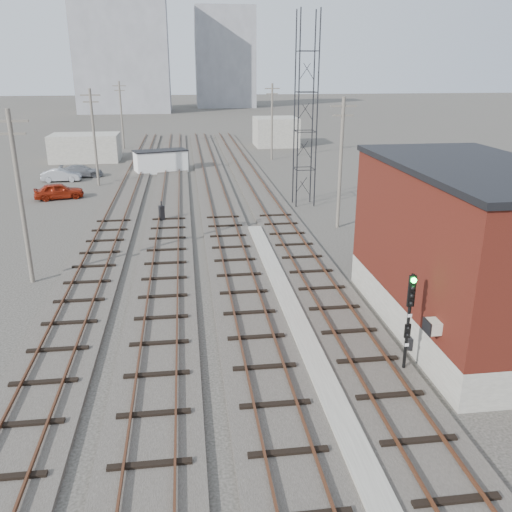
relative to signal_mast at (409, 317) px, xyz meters
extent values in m
plane|color=#282621|center=(-3.70, 51.28, -2.33)|extent=(320.00, 320.00, 0.00)
cube|color=#332D28|center=(-1.20, 30.28, -2.23)|extent=(3.20, 90.00, 0.20)
cube|color=#4C2816|center=(-1.92, 30.28, -2.00)|extent=(0.07, 90.00, 0.12)
cube|color=#4C2816|center=(-0.48, 30.28, -2.00)|extent=(0.07, 90.00, 0.12)
cube|color=#332D28|center=(-5.20, 30.28, -2.23)|extent=(3.20, 90.00, 0.20)
cube|color=#4C2816|center=(-5.92, 30.28, -2.00)|extent=(0.07, 90.00, 0.12)
cube|color=#4C2816|center=(-4.48, 30.28, -2.00)|extent=(0.07, 90.00, 0.12)
cube|color=#332D28|center=(-9.20, 30.28, -2.23)|extent=(3.20, 90.00, 0.20)
cube|color=#4C2816|center=(-9.92, 30.28, -2.00)|extent=(0.07, 90.00, 0.12)
cube|color=#4C2816|center=(-8.48, 30.28, -2.00)|extent=(0.07, 90.00, 0.12)
cube|color=#332D28|center=(-13.20, 30.28, -2.23)|extent=(3.20, 90.00, 0.20)
cube|color=#4C2816|center=(-13.92, 30.28, -2.00)|extent=(0.07, 90.00, 0.12)
cube|color=#4C2816|center=(-12.48, 30.28, -2.00)|extent=(0.07, 90.00, 0.12)
cube|color=gray|center=(-3.20, 5.28, -2.20)|extent=(0.90, 28.00, 0.26)
cube|color=gray|center=(3.80, 3.28, -1.58)|extent=(6.00, 12.00, 1.50)
cube|color=#531813|center=(3.80, 3.28, 1.92)|extent=(6.00, 12.00, 5.50)
cube|color=black|center=(3.80, 3.28, 4.77)|extent=(6.20, 12.20, 0.25)
cube|color=beige|center=(0.58, -0.72, -0.08)|extent=(0.45, 0.62, 0.45)
cube|color=black|center=(0.70, 1.28, -1.83)|extent=(0.20, 0.35, 0.50)
cylinder|color=black|center=(1.05, 25.53, 5.17)|extent=(0.10, 0.10, 15.00)
cylinder|color=black|center=(2.55, 25.53, 5.17)|extent=(0.10, 0.10, 15.00)
cylinder|color=black|center=(1.05, 27.03, 5.17)|extent=(0.10, 0.10, 15.00)
cylinder|color=black|center=(2.55, 27.03, 5.17)|extent=(0.10, 0.10, 15.00)
cylinder|color=#595147|center=(-16.20, 11.28, 2.17)|extent=(0.24, 0.24, 9.00)
cube|color=#595147|center=(-16.20, 11.28, 6.07)|extent=(1.80, 0.12, 0.12)
cube|color=#595147|center=(-16.20, 11.28, 5.47)|extent=(1.40, 0.12, 0.12)
cylinder|color=#595147|center=(-16.20, 36.28, 2.17)|extent=(0.24, 0.24, 9.00)
cube|color=#595147|center=(-16.20, 36.28, 6.07)|extent=(1.80, 0.12, 0.12)
cube|color=#595147|center=(-16.20, 36.28, 5.47)|extent=(1.40, 0.12, 0.12)
cylinder|color=#595147|center=(-16.20, 61.28, 2.17)|extent=(0.24, 0.24, 9.00)
cube|color=#595147|center=(-16.20, 61.28, 6.07)|extent=(1.80, 0.12, 0.12)
cube|color=#595147|center=(-16.20, 61.28, 5.47)|extent=(1.40, 0.12, 0.12)
cylinder|color=#595147|center=(2.80, 19.28, 2.17)|extent=(0.24, 0.24, 9.00)
cube|color=#595147|center=(2.80, 19.28, 6.07)|extent=(1.80, 0.12, 0.12)
cube|color=#595147|center=(2.80, 19.28, 5.47)|extent=(1.40, 0.12, 0.12)
cylinder|color=#595147|center=(2.80, 49.28, 2.17)|extent=(0.24, 0.24, 9.00)
cube|color=#595147|center=(2.80, 49.28, 6.07)|extent=(1.80, 0.12, 0.12)
cube|color=#595147|center=(2.80, 49.28, 5.47)|extent=(1.40, 0.12, 0.12)
cube|color=gray|center=(-21.70, 126.28, 12.67)|extent=(22.00, 14.00, 30.00)
cube|color=gray|center=(4.30, 141.28, 10.67)|extent=(16.00, 12.00, 26.00)
cube|color=gray|center=(-19.70, 51.28, -0.73)|extent=(8.00, 5.00, 3.20)
cube|color=gray|center=(5.30, 61.28, -0.33)|extent=(6.00, 6.00, 4.00)
cube|color=gray|center=(0.00, 0.03, -2.28)|extent=(0.40, 0.40, 0.10)
cylinder|color=black|center=(0.00, 0.03, -0.34)|extent=(0.12, 0.12, 3.98)
cube|color=black|center=(0.00, 0.01, 1.00)|extent=(0.26, 0.10, 1.19)
sphere|color=#0CE533|center=(0.00, -0.08, 1.45)|extent=(0.20, 0.20, 0.20)
sphere|color=black|center=(0.00, -0.08, 1.15)|extent=(0.20, 0.20, 0.20)
sphere|color=black|center=(0.00, -0.08, 0.85)|extent=(0.20, 0.20, 0.20)
sphere|color=black|center=(0.00, -0.08, 0.55)|extent=(0.20, 0.20, 0.20)
cube|color=black|center=(0.00, 0.01, -0.59)|extent=(0.22, 0.09, 0.55)
cube|color=white|center=(0.00, -0.05, 0.06)|extent=(0.16, 0.02, 0.12)
cube|color=white|center=(0.00, -0.05, -1.14)|extent=(0.16, 0.02, 0.12)
cube|color=black|center=(-9.69, 22.24, -1.64)|extent=(0.46, 0.46, 1.15)
cylinder|color=black|center=(-9.69, 22.24, -0.90)|extent=(0.09, 0.09, 0.34)
cube|color=white|center=(-10.44, 42.60, -1.19)|extent=(5.89, 3.72, 2.28)
cube|color=black|center=(-10.44, 42.60, 0.00)|extent=(6.12, 3.94, 0.11)
imported|color=maroon|center=(-18.80, 30.99, -1.63)|extent=(4.40, 2.63, 1.40)
imported|color=#9A9DA1|center=(-20.15, 38.75, -1.71)|extent=(3.77, 1.31, 1.24)
imported|color=slate|center=(-18.55, 40.92, -1.71)|extent=(4.38, 1.95, 1.25)
camera|label=1|loc=(-7.84, -16.93, 8.59)|focal=38.00mm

